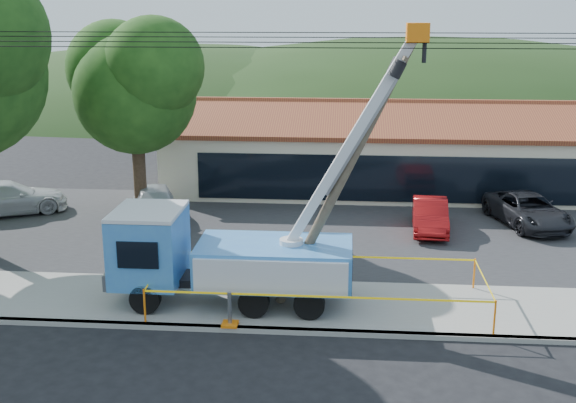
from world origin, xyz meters
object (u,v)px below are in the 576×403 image
at_px(leaning_pole, 351,160).
at_px(car_silver, 156,223).
at_px(car_dark, 526,227).
at_px(car_white, 9,216).
at_px(car_red, 429,233).
at_px(utility_truck, 224,254).

relative_size(leaning_pole, car_silver, 1.86).
bearing_deg(car_dark, car_white, 165.27).
distance_m(car_silver, car_dark, 16.19).
distance_m(leaning_pole, car_dark, 13.00).
bearing_deg(car_silver, car_red, -20.14).
distance_m(utility_truck, car_silver, 10.01).
relative_size(utility_truck, leaning_pole, 1.12).
relative_size(car_white, car_dark, 1.06).
relative_size(car_silver, car_white, 0.89).
relative_size(leaning_pole, car_dark, 1.74).
bearing_deg(car_white, car_silver, -124.35).
bearing_deg(car_white, utility_truck, -158.48).
xyz_separation_m(utility_truck, car_silver, (-4.58, 8.73, -1.75)).
height_order(utility_truck, car_dark, utility_truck).
relative_size(utility_truck, car_red, 2.36).
bearing_deg(car_silver, leaning_pole, -63.42).
bearing_deg(car_red, utility_truck, -127.71).
bearing_deg(car_dark, utility_truck, -155.93).
bearing_deg(leaning_pole, car_white, 149.35).
height_order(leaning_pole, car_white, leaning_pole).
distance_m(car_red, car_dark, 4.43).
distance_m(leaning_pole, car_red, 10.06).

